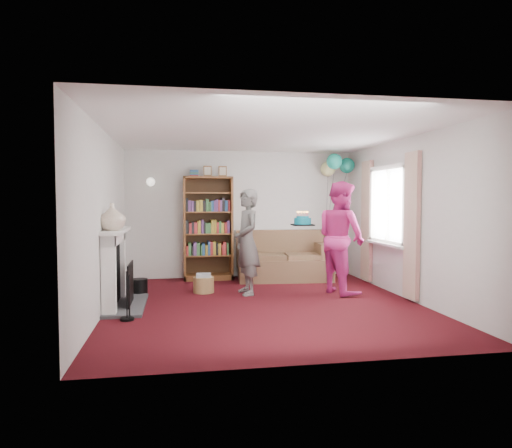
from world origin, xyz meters
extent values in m
plane|color=#360808|center=(0.00, 0.00, 0.00)|extent=(5.00, 5.00, 0.00)
cube|color=silver|center=(0.00, 2.51, 1.25)|extent=(4.50, 0.02, 2.50)
cube|color=silver|center=(-2.26, 0.00, 1.25)|extent=(0.02, 5.00, 2.50)
cube|color=silver|center=(2.26, 0.00, 1.25)|extent=(0.02, 5.00, 2.50)
cube|color=white|center=(0.00, 0.00, 2.50)|extent=(4.50, 5.00, 0.01)
cube|color=#3F3F42|center=(-2.00, 0.20, 0.02)|extent=(0.55, 1.40, 0.04)
cube|color=white|center=(-2.15, -0.35, 0.53)|extent=(0.18, 0.14, 1.06)
cube|color=white|center=(-2.15, 0.75, 0.53)|extent=(0.18, 0.14, 1.06)
cube|color=white|center=(-2.15, 0.20, 1.00)|extent=(0.18, 1.24, 0.16)
cube|color=white|center=(-2.12, 0.20, 1.10)|extent=(0.28, 1.35, 0.05)
cube|color=black|center=(-2.17, 0.20, 0.48)|extent=(0.10, 0.80, 0.86)
cube|color=black|center=(-1.93, 0.20, 0.33)|extent=(0.02, 0.70, 0.60)
cylinder|color=black|center=(-1.90, -0.58, 0.32)|extent=(0.18, 0.18, 0.64)
cylinder|color=black|center=(-1.87, 1.00, 0.13)|extent=(0.26, 0.26, 0.26)
cube|color=white|center=(2.21, 0.60, 2.08)|extent=(0.08, 1.30, 0.08)
cube|color=white|center=(2.21, 0.60, 0.82)|extent=(0.08, 1.30, 0.08)
cube|color=white|center=(2.24, 0.60, 1.45)|extent=(0.01, 1.15, 1.20)
cube|color=white|center=(2.18, 0.60, 0.79)|extent=(0.14, 1.32, 0.04)
cube|color=#C4B594|center=(2.20, -0.22, 1.15)|extent=(0.07, 0.38, 2.20)
cube|color=#C4B594|center=(2.20, 1.42, 1.15)|extent=(0.07, 0.38, 2.20)
cylinder|color=gold|center=(-1.75, 2.45, 1.90)|extent=(0.04, 0.12, 0.04)
sphere|color=white|center=(-1.75, 2.36, 1.88)|extent=(0.16, 0.16, 0.16)
cube|color=#472B14|center=(-0.67, 2.46, 0.99)|extent=(0.94, 0.04, 1.98)
cube|color=brown|center=(-1.12, 2.27, 0.99)|extent=(0.04, 0.42, 1.98)
cube|color=brown|center=(-0.23, 2.27, 0.99)|extent=(0.04, 0.42, 1.98)
cube|color=brown|center=(-0.67, 2.27, 1.96)|extent=(0.94, 0.42, 0.04)
cube|color=brown|center=(-0.67, 2.27, 0.05)|extent=(0.94, 0.42, 0.10)
cube|color=brown|center=(-0.67, 2.27, 0.47)|extent=(0.86, 0.38, 0.03)
cube|color=brown|center=(-0.67, 2.27, 0.89)|extent=(0.86, 0.38, 0.02)
cube|color=brown|center=(-0.67, 2.27, 1.30)|extent=(0.86, 0.38, 0.02)
cube|color=brown|center=(-0.67, 2.27, 1.67)|extent=(0.86, 0.38, 0.02)
cube|color=maroon|center=(-0.94, 2.25, 2.04)|extent=(0.16, 0.22, 0.12)
cube|color=brown|center=(-0.67, 2.32, 2.09)|extent=(0.16, 0.02, 0.20)
cube|color=brown|center=(-0.38, 2.32, 2.09)|extent=(0.16, 0.02, 0.20)
cube|color=brown|center=(0.77, 2.00, 0.21)|extent=(1.77, 0.93, 0.42)
cube|color=brown|center=(0.77, 2.35, 0.57)|extent=(1.77, 0.24, 0.73)
cube|color=brown|center=(0.01, 2.00, 0.42)|extent=(0.24, 0.88, 0.57)
cube|color=brown|center=(1.54, 2.00, 0.42)|extent=(0.24, 0.88, 0.57)
cube|color=brown|center=(0.38, 1.92, 0.45)|extent=(0.75, 0.63, 0.12)
cube|color=brown|center=(1.17, 1.92, 0.45)|extent=(0.75, 0.63, 0.12)
cylinder|color=#A07F4A|center=(-0.83, 1.01, 0.13)|extent=(0.34, 0.34, 0.26)
cube|color=beige|center=(-0.83, 1.01, 0.29)|extent=(0.24, 0.19, 0.06)
imported|color=black|center=(-0.14, 0.77, 0.86)|extent=(0.50, 0.68, 1.71)
imported|color=#C9287A|center=(1.39, 0.60, 0.92)|extent=(0.93, 1.06, 1.84)
cube|color=black|center=(0.72, 0.53, 1.14)|extent=(0.33, 0.33, 0.02)
cylinder|color=#0B6E82|center=(0.72, 0.53, 1.20)|extent=(0.27, 0.27, 0.10)
cylinder|color=#0B6E82|center=(0.72, 0.53, 1.26)|extent=(0.20, 0.20, 0.04)
cylinder|color=#E96781|center=(0.80, 0.53, 1.29)|extent=(0.01, 0.01, 0.09)
sphere|color=orange|center=(0.80, 0.53, 1.34)|extent=(0.02, 0.02, 0.02)
cylinder|color=#E96781|center=(0.79, 0.57, 1.29)|extent=(0.01, 0.01, 0.09)
sphere|color=orange|center=(0.79, 0.57, 1.34)|extent=(0.02, 0.02, 0.02)
cylinder|color=#E96781|center=(0.76, 0.60, 1.29)|extent=(0.01, 0.01, 0.09)
sphere|color=orange|center=(0.76, 0.60, 1.34)|extent=(0.02, 0.02, 0.02)
cylinder|color=#E96781|center=(0.72, 0.61, 1.29)|extent=(0.01, 0.01, 0.09)
sphere|color=orange|center=(0.72, 0.61, 1.34)|extent=(0.02, 0.02, 0.02)
cylinder|color=#E96781|center=(0.68, 0.60, 1.29)|extent=(0.01, 0.01, 0.09)
sphere|color=orange|center=(0.68, 0.60, 1.34)|extent=(0.02, 0.02, 0.02)
cylinder|color=#E96781|center=(0.65, 0.57, 1.29)|extent=(0.01, 0.01, 0.09)
sphere|color=orange|center=(0.65, 0.57, 1.34)|extent=(0.02, 0.02, 0.02)
cylinder|color=#E96781|center=(0.64, 0.53, 1.29)|extent=(0.01, 0.01, 0.09)
sphere|color=orange|center=(0.64, 0.53, 1.34)|extent=(0.02, 0.02, 0.02)
cylinder|color=#E96781|center=(0.65, 0.49, 1.29)|extent=(0.01, 0.01, 0.09)
sphere|color=orange|center=(0.65, 0.49, 1.34)|extent=(0.02, 0.02, 0.02)
cylinder|color=#E96781|center=(0.68, 0.46, 1.29)|extent=(0.01, 0.01, 0.09)
sphere|color=orange|center=(0.68, 0.46, 1.34)|extent=(0.02, 0.02, 0.02)
cylinder|color=#E96781|center=(0.72, 0.45, 1.29)|extent=(0.01, 0.01, 0.09)
sphere|color=orange|center=(0.72, 0.45, 1.34)|extent=(0.02, 0.02, 0.02)
cylinder|color=#E96781|center=(0.76, 0.46, 1.29)|extent=(0.01, 0.01, 0.09)
sphere|color=orange|center=(0.76, 0.46, 1.34)|extent=(0.02, 0.02, 0.02)
cylinder|color=#E96781|center=(0.79, 0.49, 1.29)|extent=(0.01, 0.01, 0.09)
sphere|color=orange|center=(0.79, 0.49, 1.34)|extent=(0.02, 0.02, 0.02)
sphere|color=#3F3F3F|center=(1.54, 1.80, 0.69)|extent=(0.02, 0.02, 0.02)
sphere|color=#18947B|center=(2.08, 2.14, 2.22)|extent=(0.30, 0.30, 0.30)
sphere|color=#D2D481|center=(1.75, 2.33, 2.16)|extent=(0.30, 0.30, 0.30)
sphere|color=#18947B|center=(1.75, 1.95, 2.28)|extent=(0.30, 0.30, 0.30)
imported|color=beige|center=(-2.12, -0.15, 1.31)|extent=(0.43, 0.43, 0.37)
camera|label=1|loc=(-1.26, -6.52, 1.53)|focal=32.00mm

